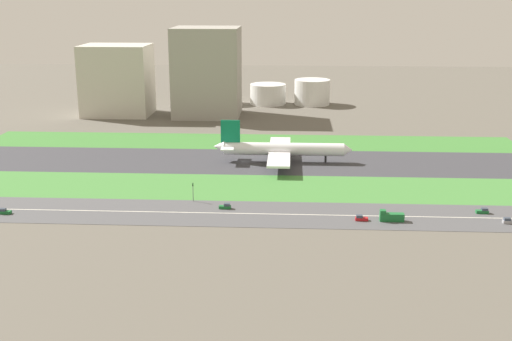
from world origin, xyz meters
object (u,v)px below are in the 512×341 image
object	(u,v)px
car_2	(483,211)
fuel_tank_centre	(268,94)
airliner	(280,149)
fuel_tank_east	(312,92)
car_3	(4,212)
traffic_light	(193,191)
truck_0	(391,217)
hangar_building	(207,72)
terminal_building	(117,80)
car_4	(509,221)
fuel_tank_west	(223,94)
car_0	(225,206)
car_1	(361,218)

from	to	relation	value
car_2	fuel_tank_centre	bearing A→B (deg)	110.77
airliner	fuel_tank_east	bearing A→B (deg)	82.97
car_3	car_2	world-z (taller)	same
car_2	traffic_light	xyz separation A→B (m)	(-106.72, 7.99, 3.37)
airliner	fuel_tank_centre	distance (m)	159.42
truck_0	fuel_tank_centre	bearing A→B (deg)	-77.70
car_3	hangar_building	world-z (taller)	hangar_building
hangar_building	fuel_tank_east	distance (m)	83.95
traffic_light	fuel_tank_east	xyz separation A→B (m)	(51.76, 219.01, 4.50)
airliner	terminal_building	bearing A→B (deg)	133.11
terminal_building	fuel_tank_centre	world-z (taller)	terminal_building
truck_0	car_2	bearing A→B (deg)	-163.80
traffic_light	terminal_building	distance (m)	190.17
car_3	car_4	distance (m)	178.68
truck_0	terminal_building	world-z (taller)	terminal_building
terminal_building	fuel_tank_east	xyz separation A→B (m)	(126.34, 45.00, -13.55)
fuel_tank_centre	fuel_tank_west	bearing A→B (deg)	180.00
car_0	terminal_building	bearing A→B (deg)	115.75
car_1	terminal_building	xyz separation A→B (m)	(-136.48, 192.00, 21.42)
truck_0	terminal_building	xyz separation A→B (m)	(-146.89, 192.00, 20.67)
truck_0	fuel_tank_centre	size ratio (longest dim) A/B	0.33
car_4	car_2	xyz separation A→B (m)	(-5.98, 10.00, 0.00)
car_3	car_0	world-z (taller)	same
car_2	terminal_building	bearing A→B (deg)	134.89
car_0	car_4	size ratio (longest dim) A/B	1.00
traffic_light	fuel_tank_centre	xyz separation A→B (m)	(20.63, 219.01, 2.80)
airliner	car_4	distance (m)	112.25
fuel_tank_west	truck_0	bearing A→B (deg)	-70.51
traffic_light	fuel_tank_centre	distance (m)	219.99
car_4	fuel_tank_west	distance (m)	267.68
hangar_building	terminal_building	bearing A→B (deg)	180.00
truck_0	car_1	xyz separation A→B (m)	(-10.41, 0.00, -0.75)
terminal_building	car_4	bearing A→B (deg)	-45.71
car_4	traffic_light	bearing A→B (deg)	-9.07
fuel_tank_west	hangar_building	bearing A→B (deg)	-96.23
car_0	truck_0	xyz separation A→B (m)	(59.10, -10.00, 0.75)
airliner	fuel_tank_east	xyz separation A→B (m)	(19.60, 159.00, 2.56)
car_2	traffic_light	world-z (taller)	traffic_light
traffic_light	fuel_tank_centre	bearing A→B (deg)	84.62
car_0	truck_0	distance (m)	59.95
car_0	car_1	bearing A→B (deg)	-11.61
car_1	car_2	bearing A→B (deg)	-167.42
car_3	car_4	bearing A→B (deg)	-180.00
terminal_building	airliner	bearing A→B (deg)	-46.89
airliner	car_3	world-z (taller)	airliner
truck_0	car_1	size ratio (longest dim) A/B	1.91
car_4	fuel_tank_east	distance (m)	244.84
car_3	traffic_light	size ratio (longest dim) A/B	0.61
terminal_building	fuel_tank_east	world-z (taller)	terminal_building
fuel_tank_centre	traffic_light	bearing A→B (deg)	-95.38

